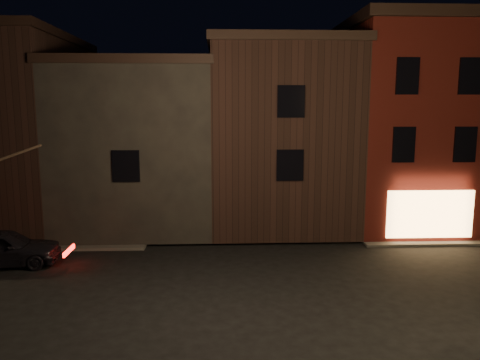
# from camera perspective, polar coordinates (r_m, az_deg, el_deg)

# --- Properties ---
(ground) EXTENTS (120.00, 120.00, 0.00)m
(ground) POSITION_cam_1_polar(r_m,az_deg,el_deg) (16.44, 3.42, -13.64)
(ground) COLOR black
(ground) RESTS_ON ground
(corner_building) EXTENTS (6.50, 8.50, 10.50)m
(corner_building) POSITION_cam_1_polar(r_m,az_deg,el_deg) (26.38, 19.05, 6.52)
(corner_building) COLOR #51130E
(corner_building) RESTS_ON ground
(row_building_a) EXTENTS (7.30, 10.30, 9.40)m
(row_building_a) POSITION_cam_1_polar(r_m,az_deg,el_deg) (25.82, 4.51, 5.68)
(row_building_a) COLOR black
(row_building_a) RESTS_ON ground
(row_building_b) EXTENTS (7.80, 10.30, 8.40)m
(row_building_b) POSITION_cam_1_polar(r_m,az_deg,el_deg) (26.01, -11.62, 4.45)
(row_building_b) COLOR black
(row_building_b) RESTS_ON ground
(row_building_c) EXTENTS (7.30, 10.30, 9.90)m
(row_building_c) POSITION_cam_1_polar(r_m,az_deg,el_deg) (28.05, -26.52, 5.54)
(row_building_c) COLOR black
(row_building_c) RESTS_ON ground
(parked_car_a) EXTENTS (4.57, 2.27, 1.49)m
(parked_car_a) POSITION_cam_1_polar(r_m,az_deg,el_deg) (21.03, -27.02, -7.38)
(parked_car_a) COLOR black
(parked_car_a) RESTS_ON ground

